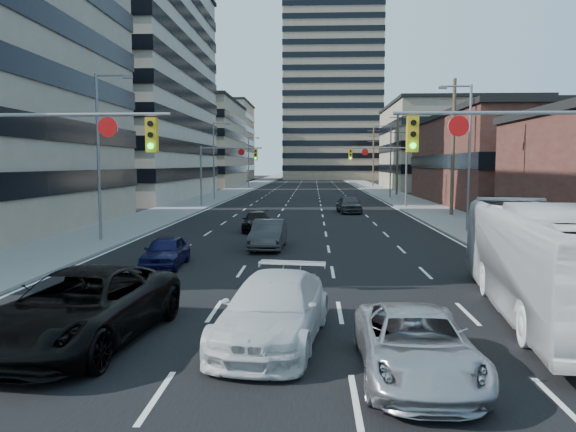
{
  "coord_description": "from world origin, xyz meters",
  "views": [
    {
      "loc": [
        1.03,
        -9.73,
        4.23
      ],
      "look_at": [
        0.04,
        12.18,
        2.2
      ],
      "focal_mm": 35.0,
      "sensor_mm": 36.0,
      "label": 1
    }
  ],
  "objects_px": {
    "sedan_blue": "(166,251)",
    "white_van": "(274,310)",
    "silver_suv": "(416,345)",
    "transit_bus": "(546,260)",
    "black_pickup": "(82,308)"
  },
  "relations": [
    {
      "from": "sedan_blue",
      "to": "white_van",
      "type": "bearing_deg",
      "value": -62.95
    },
    {
      "from": "white_van",
      "to": "silver_suv",
      "type": "xyz_separation_m",
      "value": [
        2.97,
        -2.05,
        -0.13
      ]
    },
    {
      "from": "transit_bus",
      "to": "sedan_blue",
      "type": "xyz_separation_m",
      "value": [
        -12.56,
        6.91,
        -0.94
      ]
    },
    {
      "from": "white_van",
      "to": "silver_suv",
      "type": "distance_m",
      "value": 3.61
    },
    {
      "from": "white_van",
      "to": "sedan_blue",
      "type": "distance_m",
      "value": 10.94
    },
    {
      "from": "white_van",
      "to": "transit_bus",
      "type": "bearing_deg",
      "value": 28.12
    },
    {
      "from": "black_pickup",
      "to": "transit_bus",
      "type": "xyz_separation_m",
      "value": [
        11.91,
        3.04,
        0.71
      ]
    },
    {
      "from": "silver_suv",
      "to": "sedan_blue",
      "type": "bearing_deg",
      "value": 125.57
    },
    {
      "from": "silver_suv",
      "to": "sedan_blue",
      "type": "xyz_separation_m",
      "value": [
        -8.12,
        11.7,
        -0.02
      ]
    },
    {
      "from": "silver_suv",
      "to": "sedan_blue",
      "type": "relative_size",
      "value": 1.27
    },
    {
      "from": "white_van",
      "to": "sedan_blue",
      "type": "xyz_separation_m",
      "value": [
        -5.15,
        9.65,
        -0.15
      ]
    },
    {
      "from": "silver_suv",
      "to": "sedan_blue",
      "type": "distance_m",
      "value": 14.24
    },
    {
      "from": "white_van",
      "to": "black_pickup",
      "type": "bearing_deg",
      "value": -168.29
    },
    {
      "from": "transit_bus",
      "to": "sedan_blue",
      "type": "height_order",
      "value": "transit_bus"
    },
    {
      "from": "transit_bus",
      "to": "sedan_blue",
      "type": "distance_m",
      "value": 14.37
    }
  ]
}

